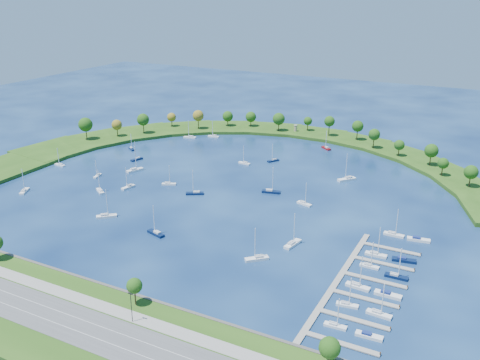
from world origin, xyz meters
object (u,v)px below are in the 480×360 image
at_px(docked_boat_3, 379,313).
at_px(moored_boat_20, 24,191).
at_px(moored_boat_12, 156,233).
at_px(docked_boat_11, 418,239).
at_px(docked_boat_2, 347,304).
at_px(moored_boat_13, 106,216).
at_px(moored_boat_14, 132,148).
at_px(harbor_tower, 296,128).
at_px(moored_boat_5, 97,175).
at_px(moored_boat_6, 128,186).
at_px(moored_boat_15, 244,163).
at_px(moored_boat_19, 169,183).
at_px(moored_boat_18, 135,170).
at_px(docked_boat_7, 396,276).
at_px(moored_boat_7, 293,243).
at_px(moored_boat_16, 137,159).
at_px(moored_boat_3, 60,164).
at_px(docked_boat_5, 388,294).
at_px(moored_boat_11, 190,137).
at_px(docked_boat_9, 404,260).
at_px(moored_boat_2, 304,203).
at_px(moored_boat_1, 257,258).
at_px(docked_boat_4, 358,286).
at_px(moored_boat_8, 271,191).
at_px(docked_boat_0, 335,325).
at_px(moored_boat_4, 214,136).
at_px(moored_boat_9, 347,179).
at_px(docked_boat_8, 376,254).
at_px(docked_boat_1, 369,336).
at_px(dock_system, 357,286).
at_px(moored_boat_17, 195,193).
at_px(moored_boat_0, 273,160).
at_px(docked_boat_6, 369,265).

bearing_deg(docked_boat_3, moored_boat_20, 176.93).
relative_size(moored_boat_12, docked_boat_11, 1.38).
bearing_deg(docked_boat_2, moored_boat_13, 163.14).
bearing_deg(moored_boat_14, harbor_tower, 80.47).
distance_m(moored_boat_5, moored_boat_6, 26.64).
height_order(moored_boat_15, moored_boat_19, moored_boat_15).
distance_m(moored_boat_18, docked_boat_7, 162.38).
distance_m(moored_boat_7, docked_boat_11, 52.08).
relative_size(harbor_tower, moored_boat_16, 0.39).
distance_m(moored_boat_3, docked_boat_2, 198.63).
relative_size(moored_boat_5, docked_boat_7, 0.79).
distance_m(moored_boat_15, docked_boat_5, 146.66).
xyz_separation_m(docked_boat_2, docked_boat_3, (10.48, -0.45, 0.03)).
bearing_deg(docked_boat_5, moored_boat_11, 141.54).
distance_m(moored_boat_13, docked_boat_3, 128.61).
xyz_separation_m(moored_boat_12, docked_boat_9, (97.03, 24.65, -0.27)).
bearing_deg(docked_boat_2, moored_boat_6, 150.46).
height_order(moored_boat_16, docked_boat_11, moored_boat_16).
bearing_deg(moored_boat_20, moored_boat_7, -114.23).
bearing_deg(moored_boat_3, moored_boat_19, -172.46).
distance_m(harbor_tower, moored_boat_2, 126.10).
bearing_deg(moored_boat_5, moored_boat_18, 129.12).
distance_m(moored_boat_1, docked_boat_4, 39.50).
xyz_separation_m(moored_boat_1, docked_boat_9, (49.92, 24.68, -0.28)).
bearing_deg(moored_boat_14, moored_boat_8, 20.46).
height_order(moored_boat_6, docked_boat_0, moored_boat_6).
relative_size(moored_boat_4, docked_boat_5, 1.25).
bearing_deg(moored_boat_5, moored_boat_9, 101.82).
height_order(moored_boat_4, moored_boat_18, moored_boat_18).
relative_size(moored_boat_18, docked_boat_8, 1.17).
xyz_separation_m(moored_boat_1, docked_boat_2, (39.49, -14.14, -0.08)).
distance_m(moored_boat_13, docked_boat_4, 116.89).
distance_m(moored_boat_7, moored_boat_19, 89.82).
height_order(moored_boat_14, docked_boat_1, moored_boat_14).
bearing_deg(moored_boat_5, moored_boat_2, 84.60).
relative_size(harbor_tower, dock_system, 0.06).
xyz_separation_m(moored_boat_5, moored_boat_17, (61.19, 2.34, 0.09)).
height_order(moored_boat_4, moored_boat_8, moored_boat_8).
height_order(moored_boat_7, docked_boat_4, moored_boat_7).
distance_m(dock_system, moored_boat_13, 116.64).
height_order(moored_boat_0, moored_boat_7, moored_boat_7).
bearing_deg(moored_boat_3, docked_boat_6, 174.86).
relative_size(docked_boat_2, docked_boat_5, 1.16).
xyz_separation_m(moored_boat_6, docked_boat_8, (131.20, -13.43, 0.02)).
bearing_deg(moored_boat_20, dock_system, -120.89).
distance_m(moored_boat_14, docked_boat_3, 211.28).
distance_m(moored_boat_0, docked_boat_8, 120.26).
bearing_deg(docked_boat_9, moored_boat_20, 175.16).
height_order(moored_boat_3, moored_boat_20, moored_boat_20).
xyz_separation_m(docked_boat_4, docked_boat_7, (10.50, 12.86, -0.01)).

